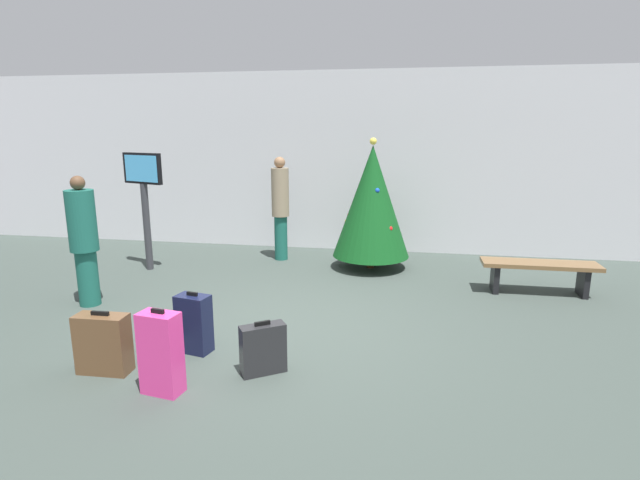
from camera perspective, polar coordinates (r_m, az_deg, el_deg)
The scene contains 11 objects.
ground_plane at distance 6.11m, azimuth -3.70°, elevation -10.25°, with size 16.00×16.00×0.00m, color #38423D.
back_wall at distance 9.85m, azimuth 2.11°, elevation 9.04°, with size 16.00×0.20×3.50m, color silver.
holiday_tree at distance 8.47m, azimuth 6.05°, elevation 4.48°, with size 1.33×1.33×2.25m.
flight_info_kiosk at distance 8.81m, azimuth -19.83°, elevation 5.49°, with size 0.80×0.34×2.01m.
waiting_bench at distance 7.92m, azimuth 24.19°, elevation -3.18°, with size 1.65×0.44×0.48m.
traveller_0 at distance 7.36m, azimuth -25.83°, elevation 0.14°, with size 0.42×0.42×1.79m.
traveller_1 at distance 9.04m, azimuth -4.64°, elevation 4.01°, with size 0.44×0.44×1.91m.
suitcase_0 at distance 5.43m, azimuth -23.94°, elevation -10.99°, with size 0.53×0.24×0.64m.
suitcase_1 at distance 5.57m, azimuth -14.48°, elevation -9.41°, with size 0.40×0.28×0.68m.
suitcase_2 at distance 4.81m, azimuth -18.05°, elevation -12.43°, with size 0.39×0.27×0.82m.
suitcase_3 at distance 5.01m, azimuth -6.65°, elevation -12.50°, with size 0.47×0.39×0.55m.
Camera 1 is at (1.36, -5.46, 2.39)m, focal length 27.47 mm.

